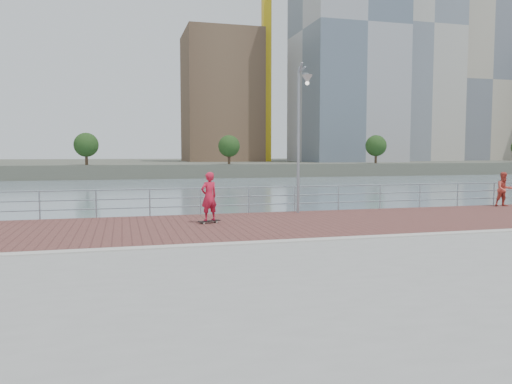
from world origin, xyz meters
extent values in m
plane|color=slate|center=(0.00, 0.00, -2.00)|extent=(400.00, 400.00, 0.00)
cube|color=gray|center=(0.00, -5.00, -1.00)|extent=(40.00, 24.00, 2.00)
cube|color=brown|center=(0.00, 3.60, 0.01)|extent=(40.00, 6.80, 0.02)
cube|color=#B7B5AD|center=(0.00, 0.00, 0.03)|extent=(40.00, 0.40, 0.06)
cube|color=#9E9E9B|center=(0.00, -8.60, 0.01)|extent=(40.00, 16.80, 0.02)
cube|color=#4C5142|center=(0.00, 122.50, -0.75)|extent=(320.00, 95.00, 2.50)
cylinder|color=#8C9EA8|center=(-7.18, 7.00, 0.55)|extent=(0.06, 0.06, 1.10)
cylinder|color=#8C9EA8|center=(-5.13, 7.00, 0.55)|extent=(0.06, 0.06, 1.10)
cylinder|color=#8C9EA8|center=(-3.08, 7.00, 0.55)|extent=(0.06, 0.06, 1.10)
cylinder|color=#8C9EA8|center=(-1.03, 7.00, 0.55)|extent=(0.06, 0.06, 1.10)
cylinder|color=#8C9EA8|center=(1.03, 7.00, 0.55)|extent=(0.06, 0.06, 1.10)
cylinder|color=#8C9EA8|center=(3.08, 7.00, 0.55)|extent=(0.06, 0.06, 1.10)
cylinder|color=#8C9EA8|center=(5.13, 7.00, 0.55)|extent=(0.06, 0.06, 1.10)
cylinder|color=#8C9EA8|center=(7.18, 7.00, 0.55)|extent=(0.06, 0.06, 1.10)
cylinder|color=#8C9EA8|center=(9.24, 7.00, 0.55)|extent=(0.06, 0.06, 1.10)
cylinder|color=#8C9EA8|center=(11.29, 7.00, 0.55)|extent=(0.06, 0.06, 1.10)
cylinder|color=#8C9EA8|center=(13.34, 7.00, 0.55)|extent=(0.06, 0.06, 1.10)
cylinder|color=#8C9EA8|center=(0.00, 7.00, 1.10)|extent=(39.00, 0.05, 0.05)
cylinder|color=#8C9EA8|center=(0.00, 7.00, 0.73)|extent=(39.00, 0.05, 0.05)
cylinder|color=#8C9EA8|center=(0.00, 7.00, 0.36)|extent=(39.00, 0.05, 0.05)
cylinder|color=gray|center=(3.05, 6.50, 2.95)|extent=(0.12, 0.12, 5.91)
cylinder|color=gray|center=(3.05, 6.01, 5.91)|extent=(0.07, 0.98, 0.07)
cone|color=#B2B2AD|center=(3.05, 5.52, 5.71)|extent=(0.43, 0.43, 0.34)
cube|color=black|center=(-1.13, 4.32, 0.10)|extent=(0.86, 0.52, 0.03)
cylinder|color=beige|center=(-1.35, 4.14, 0.05)|extent=(0.08, 0.06, 0.06)
cylinder|color=beige|center=(-0.85, 4.35, 0.05)|extent=(0.08, 0.06, 0.06)
cylinder|color=beige|center=(-1.40, 4.28, 0.05)|extent=(0.08, 0.06, 0.06)
cylinder|color=beige|center=(-0.91, 4.49, 0.05)|extent=(0.08, 0.06, 0.06)
imported|color=red|center=(-1.13, 4.32, 0.99)|extent=(0.75, 0.63, 1.76)
imported|color=#CF4A3C|center=(13.36, 6.36, 0.83)|extent=(0.89, 0.75, 1.63)
cube|color=gold|center=(30.00, 104.00, 25.50)|extent=(2.00, 2.00, 50.00)
cube|color=brown|center=(20.00, 110.00, 16.28)|extent=(18.00, 18.00, 31.56)
cube|color=#9E9EA3|center=(48.00, 98.00, 31.14)|extent=(22.00, 22.00, 61.29)
cube|color=#B2ADA3|center=(72.00, 108.00, 35.07)|extent=(20.00, 20.00, 69.14)
cube|color=#ADA38E|center=(95.00, 115.00, 22.85)|extent=(24.00, 22.00, 44.69)
cylinder|color=#473323|center=(-10.00, 77.00, 2.11)|extent=(0.50, 0.50, 3.23)
sphere|color=#193814|center=(-10.00, 77.00, 3.96)|extent=(4.15, 4.15, 4.15)
cylinder|color=#473323|center=(15.00, 77.00, 2.06)|extent=(0.50, 0.50, 3.12)
sphere|color=#193814|center=(15.00, 77.00, 3.84)|extent=(4.01, 4.01, 4.01)
cylinder|color=#473323|center=(45.00, 77.00, 2.14)|extent=(0.50, 0.50, 3.28)
sphere|color=#193814|center=(45.00, 77.00, 4.02)|extent=(4.22, 4.22, 4.22)
camera|label=1|loc=(-4.12, -13.34, 2.54)|focal=35.00mm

